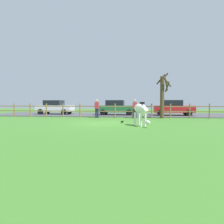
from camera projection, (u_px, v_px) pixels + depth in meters
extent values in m
plane|color=#3D7528|center=(102.00, 123.00, 13.94)|extent=(60.00, 60.00, 0.00)
cube|color=#47474C|center=(116.00, 115.00, 23.15)|extent=(28.00, 7.40, 0.05)
cylinder|color=olive|center=(14.00, 110.00, 20.01)|extent=(0.11, 0.11, 1.28)
cylinder|color=olive|center=(30.00, 110.00, 19.82)|extent=(0.11, 0.11, 1.28)
cylinder|color=olive|center=(46.00, 110.00, 19.62)|extent=(0.11, 0.11, 1.28)
cylinder|color=olive|center=(63.00, 110.00, 19.42)|extent=(0.11, 0.11, 1.28)
cylinder|color=olive|center=(80.00, 110.00, 19.22)|extent=(0.11, 0.11, 1.28)
cylinder|color=olive|center=(97.00, 110.00, 19.02)|extent=(0.11, 0.11, 1.28)
cylinder|color=olive|center=(115.00, 111.00, 18.82)|extent=(0.11, 0.11, 1.28)
cylinder|color=olive|center=(133.00, 111.00, 18.62)|extent=(0.11, 0.11, 1.28)
cylinder|color=olive|center=(152.00, 111.00, 18.42)|extent=(0.11, 0.11, 1.28)
cylinder|color=olive|center=(170.00, 111.00, 18.22)|extent=(0.11, 0.11, 1.28)
cylinder|color=olive|center=(190.00, 111.00, 18.02)|extent=(0.11, 0.11, 1.28)
cylinder|color=olive|center=(209.00, 111.00, 17.82)|extent=(0.11, 0.11, 1.28)
cube|color=olive|center=(106.00, 111.00, 18.92)|extent=(21.10, 0.06, 0.09)
cube|color=olive|center=(106.00, 106.00, 18.90)|extent=(21.10, 0.06, 0.09)
cylinder|color=#513A23|center=(162.00, 97.00, 18.05)|extent=(0.35, 0.35, 3.61)
cylinder|color=#513A23|center=(167.00, 81.00, 17.57)|extent=(0.89, 0.80, 0.89)
cylinder|color=#513A23|center=(167.00, 87.00, 18.03)|extent=(0.29, 0.97, 0.87)
cylinder|color=#513A23|center=(161.00, 79.00, 18.32)|extent=(0.80, 0.34, 0.94)
cylinder|color=#513A23|center=(166.00, 84.00, 17.81)|extent=(0.44, 0.77, 1.09)
cylinder|color=#513A23|center=(164.00, 78.00, 18.26)|extent=(0.77, 0.48, 0.80)
ellipsoid|color=white|center=(140.00, 108.00, 12.29)|extent=(0.97, 1.33, 0.56)
cylinder|color=white|center=(145.00, 120.00, 11.98)|extent=(0.11, 0.11, 0.78)
cylinder|color=white|center=(141.00, 120.00, 11.89)|extent=(0.11, 0.11, 0.78)
cylinder|color=white|center=(139.00, 119.00, 12.74)|extent=(0.11, 0.11, 0.78)
cylinder|color=white|center=(135.00, 119.00, 12.65)|extent=(0.11, 0.11, 0.78)
cylinder|color=white|center=(144.00, 112.00, 11.80)|extent=(0.47, 0.63, 0.51)
ellipsoid|color=white|center=(148.00, 123.00, 11.42)|extent=(0.37, 0.48, 0.24)
cube|color=black|center=(142.00, 103.00, 12.03)|extent=(0.28, 0.52, 0.12)
cylinder|color=black|center=(135.00, 111.00, 12.93)|extent=(0.13, 0.19, 0.54)
cylinder|color=black|center=(122.00, 123.00, 13.61)|extent=(0.01, 0.01, 0.06)
cylinder|color=black|center=(122.00, 123.00, 13.57)|extent=(0.01, 0.01, 0.06)
ellipsoid|color=black|center=(122.00, 122.00, 13.59)|extent=(0.18, 0.10, 0.12)
sphere|color=black|center=(123.00, 121.00, 13.57)|extent=(0.07, 0.07, 0.07)
cube|color=#236B38|center=(117.00, 109.00, 22.26)|extent=(4.03, 1.76, 0.70)
cube|color=black|center=(115.00, 103.00, 22.25)|extent=(1.92, 1.59, 0.56)
cylinder|color=black|center=(130.00, 112.00, 22.93)|extent=(0.60, 0.19, 0.60)
cylinder|color=black|center=(129.00, 112.00, 21.25)|extent=(0.60, 0.19, 0.60)
cylinder|color=black|center=(106.00, 112.00, 23.31)|extent=(0.60, 0.19, 0.60)
cylinder|color=black|center=(103.00, 112.00, 21.62)|extent=(0.60, 0.19, 0.60)
cube|color=white|center=(55.00, 108.00, 23.53)|extent=(4.04, 1.81, 0.70)
cube|color=black|center=(54.00, 103.00, 23.52)|extent=(1.94, 1.61, 0.56)
cylinder|color=black|center=(69.00, 111.00, 24.18)|extent=(0.60, 0.20, 0.60)
cylinder|color=black|center=(64.00, 112.00, 22.50)|extent=(0.60, 0.20, 0.60)
cylinder|color=black|center=(47.00, 111.00, 24.59)|extent=(0.60, 0.20, 0.60)
cylinder|color=black|center=(40.00, 112.00, 22.91)|extent=(0.60, 0.20, 0.60)
cube|color=red|center=(174.00, 109.00, 21.33)|extent=(4.04, 1.79, 0.70)
cube|color=black|center=(172.00, 103.00, 21.32)|extent=(1.94, 1.61, 0.56)
cylinder|color=black|center=(186.00, 112.00, 21.99)|extent=(0.60, 0.19, 0.60)
cylinder|color=black|center=(189.00, 113.00, 20.31)|extent=(0.60, 0.19, 0.60)
cylinder|color=black|center=(159.00, 112.00, 22.39)|extent=(0.60, 0.19, 0.60)
cylinder|color=black|center=(161.00, 113.00, 20.71)|extent=(0.60, 0.19, 0.60)
cylinder|color=#232847|center=(96.00, 113.00, 18.56)|extent=(0.14, 0.14, 0.82)
cylinder|color=#232847|center=(98.00, 113.00, 18.52)|extent=(0.14, 0.14, 0.82)
cube|color=#B7333D|center=(97.00, 105.00, 18.50)|extent=(0.38, 0.25, 0.58)
sphere|color=tan|center=(97.00, 101.00, 18.48)|extent=(0.22, 0.22, 0.22)
cylinder|color=#232847|center=(134.00, 114.00, 18.13)|extent=(0.14, 0.14, 0.82)
cylinder|color=#232847|center=(136.00, 114.00, 18.10)|extent=(0.14, 0.14, 0.82)
cube|color=#B7333D|center=(135.00, 106.00, 18.09)|extent=(0.37, 0.23, 0.58)
sphere|color=tan|center=(135.00, 101.00, 18.07)|extent=(0.22, 0.22, 0.22)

